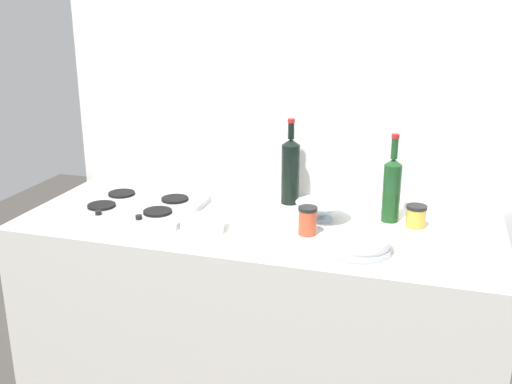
# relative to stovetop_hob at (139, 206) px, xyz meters

# --- Properties ---
(counter_block) EXTENTS (1.80, 0.70, 0.90)m
(counter_block) POSITION_rel_stovetop_hob_xyz_m (0.49, -0.00, -0.46)
(counter_block) COLOR silver
(counter_block) RESTS_ON ground
(backsplash_panel) EXTENTS (1.90, 0.06, 2.23)m
(backsplash_panel) POSITION_rel_stovetop_hob_xyz_m (0.49, 0.38, 0.20)
(backsplash_panel) COLOR white
(backsplash_panel) RESTS_ON ground
(stovetop_hob) EXTENTS (0.48, 0.35, 0.04)m
(stovetop_hob) POSITION_rel_stovetop_hob_xyz_m (0.00, 0.00, 0.00)
(stovetop_hob) COLOR #B2B2B7
(stovetop_hob) RESTS_ON counter_block
(plate_stack) EXTENTS (0.22, 0.22, 0.06)m
(plate_stack) POSITION_rel_stovetop_hob_xyz_m (0.90, -0.17, 0.01)
(plate_stack) COLOR white
(plate_stack) RESTS_ON counter_block
(wine_bottle_leftmost) EXTENTS (0.07, 0.07, 0.34)m
(wine_bottle_leftmost) POSITION_rel_stovetop_hob_xyz_m (0.97, 0.16, 0.12)
(wine_bottle_leftmost) COLOR #19471E
(wine_bottle_leftmost) RESTS_ON counter_block
(wine_bottle_mid_left) EXTENTS (0.07, 0.07, 0.35)m
(wine_bottle_mid_left) POSITION_rel_stovetop_hob_xyz_m (0.56, 0.25, 0.13)
(wine_bottle_mid_left) COLOR black
(wine_bottle_mid_left) RESTS_ON counter_block
(mixing_bowl) EXTENTS (0.20, 0.20, 0.07)m
(mixing_bowl) POSITION_rel_stovetop_hob_xyz_m (0.72, 0.09, 0.02)
(mixing_bowl) COLOR silver
(mixing_bowl) RESTS_ON counter_block
(butter_dish) EXTENTS (0.17, 0.12, 0.06)m
(butter_dish) POSITION_rel_stovetop_hob_xyz_m (0.33, -0.13, 0.01)
(butter_dish) COLOR white
(butter_dish) RESTS_ON counter_block
(condiment_jar_front) EXTENTS (0.07, 0.07, 0.10)m
(condiment_jar_front) POSITION_rel_stovetop_hob_xyz_m (0.70, -0.07, 0.04)
(condiment_jar_front) COLOR #C64C2D
(condiment_jar_front) RESTS_ON counter_block
(condiment_jar_rear) EXTENTS (0.08, 0.08, 0.08)m
(condiment_jar_rear) POSITION_rel_stovetop_hob_xyz_m (1.07, 0.12, 0.03)
(condiment_jar_rear) COLOR gold
(condiment_jar_rear) RESTS_ON counter_block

